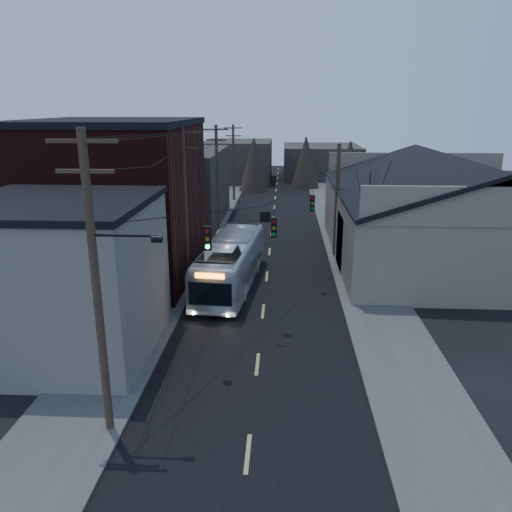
% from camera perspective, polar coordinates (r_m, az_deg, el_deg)
% --- Properties ---
extents(ground, '(160.00, 160.00, 0.00)m').
position_cam_1_polar(ground, '(16.35, -1.50, -26.03)').
color(ground, black).
rests_on(ground, ground).
extents(road_surface, '(9.00, 110.00, 0.02)m').
position_cam_1_polar(road_surface, '(43.40, 1.71, 1.99)').
color(road_surface, black).
rests_on(road_surface, ground).
extents(sidewalk_left, '(4.00, 110.00, 0.12)m').
position_cam_1_polar(sidewalk_left, '(44.02, -6.78, 2.16)').
color(sidewalk_left, '#474744').
rests_on(sidewalk_left, ground).
extents(sidewalk_right, '(4.00, 110.00, 0.12)m').
position_cam_1_polar(sidewalk_right, '(43.71, 10.26, 1.90)').
color(sidewalk_right, '#474744').
rests_on(sidewalk_right, ground).
extents(building_clapboard, '(8.00, 8.00, 7.00)m').
position_cam_1_polar(building_clapboard, '(24.44, -21.29, -2.52)').
color(building_clapboard, '#6D675A').
rests_on(building_clapboard, ground).
extents(building_brick, '(10.00, 12.00, 10.00)m').
position_cam_1_polar(building_brick, '(34.35, -15.71, 5.94)').
color(building_brick, black).
rests_on(building_brick, ground).
extents(building_left_far, '(9.00, 14.00, 7.00)m').
position_cam_1_polar(building_left_far, '(49.67, -9.18, 7.79)').
color(building_left_far, '#2E2925').
rests_on(building_left_far, ground).
extents(warehouse, '(16.16, 20.60, 7.73)m').
position_cam_1_polar(warehouse, '(39.72, 20.67, 3.50)').
color(warehouse, gray).
rests_on(warehouse, ground).
extents(building_far_left, '(10.00, 12.00, 6.00)m').
position_cam_1_polar(building_far_left, '(77.69, -2.06, 10.81)').
color(building_far_left, '#2E2925').
rests_on(building_far_left, ground).
extents(building_far_right, '(12.00, 14.00, 5.00)m').
position_cam_1_polar(building_far_right, '(82.60, 7.45, 10.70)').
color(building_far_right, '#2E2925').
rests_on(building_far_right, ground).
extents(bare_tree, '(0.40, 0.40, 7.20)m').
position_cam_1_polar(bare_tree, '(33.26, 12.57, 3.36)').
color(bare_tree, black).
rests_on(bare_tree, ground).
extents(utility_lines, '(11.24, 45.28, 10.50)m').
position_cam_1_polar(utility_lines, '(36.84, -3.36, 7.17)').
color(utility_lines, '#382B1E').
rests_on(utility_lines, ground).
extents(bus, '(3.69, 11.64, 3.19)m').
position_cam_1_polar(bus, '(31.51, -2.89, -0.79)').
color(bus, silver).
rests_on(bus, ground).
extents(parked_car, '(1.93, 4.27, 1.36)m').
position_cam_1_polar(parked_car, '(40.70, -3.48, 1.93)').
color(parked_car, '#ADAFB5').
rests_on(parked_car, ground).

